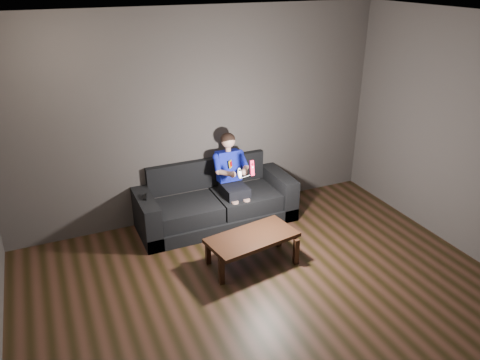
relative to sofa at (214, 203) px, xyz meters
name	(u,v)px	position (x,y,z in m)	size (l,w,h in m)	color
floor	(292,327)	(-0.07, -2.20, -0.26)	(5.00, 5.00, 0.00)	black
back_wall	(199,118)	(-0.07, 0.30, 1.09)	(5.00, 0.04, 2.70)	#413A39
ceiling	(310,29)	(-0.07, -2.20, 2.44)	(5.00, 5.00, 0.02)	silver
sofa	(214,203)	(0.00, 0.00, 0.00)	(2.04, 0.88, 0.79)	black
child	(232,172)	(0.23, -0.05, 0.43)	(0.45, 0.55, 1.11)	black
wii_remote_red	(252,168)	(0.32, -0.48, 0.64)	(0.05, 0.07, 0.19)	red
nunchuk_white	(240,173)	(0.16, -0.47, 0.59)	(0.06, 0.08, 0.14)	white
wii_remote_black	(145,197)	(-0.92, -0.08, 0.31)	(0.07, 0.15, 0.03)	black
coffee_table	(252,240)	(0.03, -1.11, 0.06)	(1.07, 0.66, 0.36)	black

